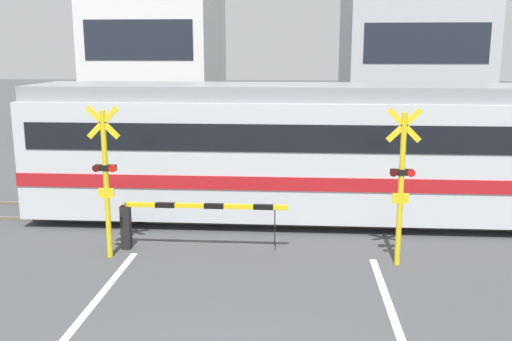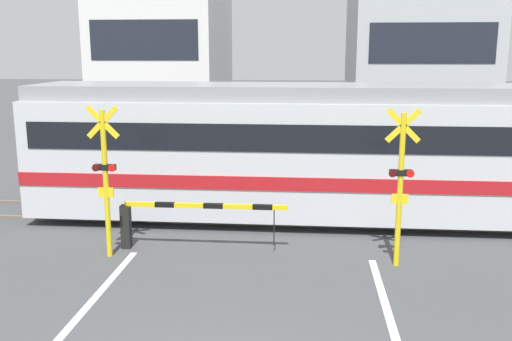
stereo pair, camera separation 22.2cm
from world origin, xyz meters
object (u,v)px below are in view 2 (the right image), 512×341
(crossing_barrier_far, at_px, (329,167))
(crossing_signal_left, at_px, (105,175))
(commuter_train, at_px, (326,149))
(crossing_barrier_near, at_px, (169,216))
(pedestrian, at_px, (273,149))
(crossing_signal_right, at_px, (400,181))

(crossing_barrier_far, relative_size, crossing_signal_left, 1.14)
(commuter_train, xyz_separation_m, crossing_signal_left, (-4.57, -3.15, -0.08))
(commuter_train, xyz_separation_m, crossing_barrier_near, (-3.41, -2.62, -1.08))
(crossing_barrier_near, distance_m, pedestrian, 7.90)
(crossing_barrier_near, xyz_separation_m, pedestrian, (1.75, 7.70, 0.17))
(pedestrian, bearing_deg, commuter_train, -71.98)
(crossing_signal_left, relative_size, crossing_signal_right, 1.00)
(commuter_train, relative_size, crossing_barrier_near, 4.10)
(crossing_barrier_near, relative_size, crossing_barrier_far, 1.00)
(crossing_barrier_far, bearing_deg, crossing_signal_right, -79.34)
(crossing_barrier_near, height_order, crossing_signal_right, crossing_signal_right)
(crossing_barrier_near, height_order, pedestrian, pedestrian)
(crossing_barrier_near, bearing_deg, pedestrian, 77.18)
(crossing_barrier_far, distance_m, crossing_signal_left, 7.85)
(commuter_train, relative_size, pedestrian, 9.15)
(crossing_signal_left, bearing_deg, commuter_train, 34.63)
(crossing_signal_right, xyz_separation_m, pedestrian, (-3.02, 8.24, -0.82))
(crossing_signal_left, height_order, pedestrian, crossing_signal_left)
(crossing_barrier_far, relative_size, pedestrian, 2.23)
(commuter_train, distance_m, crossing_barrier_far, 3.19)
(crossing_barrier_near, distance_m, crossing_barrier_far, 6.68)
(crossing_signal_left, distance_m, crossing_signal_right, 5.93)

